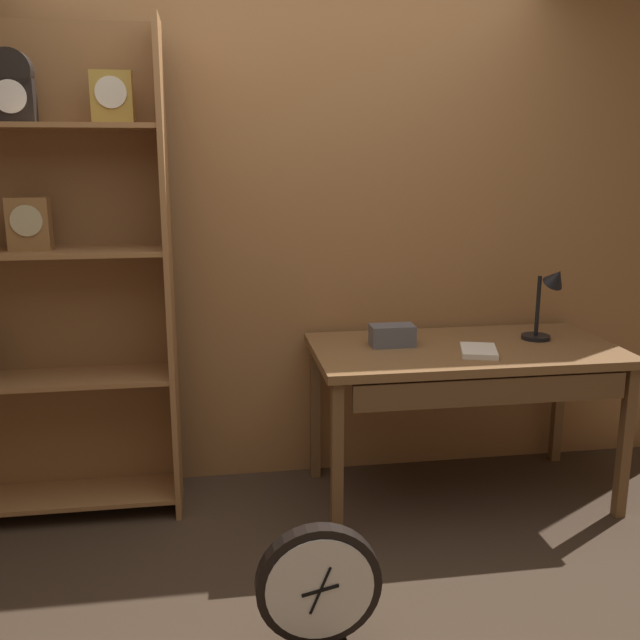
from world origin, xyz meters
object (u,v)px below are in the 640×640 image
object	(u,v)px
open_repair_manual	(479,351)
desk_lamp	(548,298)
toolbox_small	(392,335)
workbench	(466,363)
round_clock_large	(319,588)
bookshelf	(28,272)

from	to	relation	value
open_repair_manual	desk_lamp	bearing A→B (deg)	39.54
toolbox_small	workbench	bearing A→B (deg)	-14.51
round_clock_large	workbench	bearing A→B (deg)	49.08
toolbox_small	open_repair_manual	world-z (taller)	toolbox_small
desk_lamp	round_clock_large	distance (m)	1.85
workbench	toolbox_small	distance (m)	0.38
workbench	desk_lamp	bearing A→B (deg)	9.19
workbench	round_clock_large	distance (m)	1.41
desk_lamp	open_repair_manual	world-z (taller)	desk_lamp
desk_lamp	workbench	bearing A→B (deg)	-170.81
bookshelf	desk_lamp	xyz separation A→B (m)	(2.44, -0.10, -0.17)
toolbox_small	round_clock_large	bearing A→B (deg)	-115.70
open_repair_manual	round_clock_large	bearing A→B (deg)	-118.15
bookshelf	toolbox_small	world-z (taller)	bookshelf
bookshelf	toolbox_small	xyz separation A→B (m)	(1.66, -0.08, -0.34)
bookshelf	workbench	world-z (taller)	bookshelf
bookshelf	round_clock_large	distance (m)	1.88
bookshelf	open_repair_manual	bearing A→B (deg)	-7.89
bookshelf	round_clock_large	world-z (taller)	bookshelf
bookshelf	workbench	distance (m)	2.07
desk_lamp	toolbox_small	distance (m)	0.80
workbench	open_repair_manual	world-z (taller)	open_repair_manual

